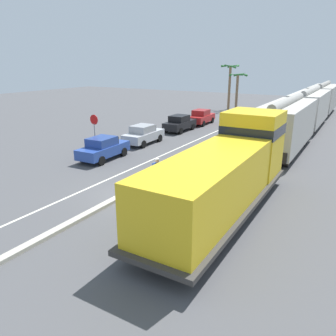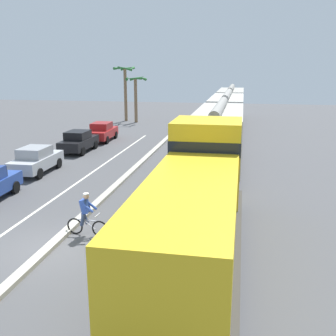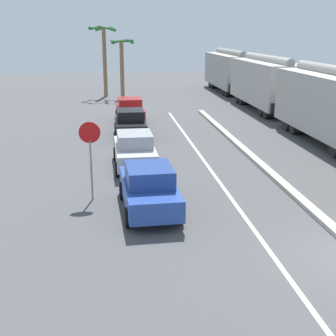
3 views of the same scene
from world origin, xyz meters
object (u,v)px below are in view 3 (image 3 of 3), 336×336
(hopper_car_lead, at_px, (335,106))
(palm_tree_far, at_px, (122,55))
(stop_sign, at_px, (90,146))
(parked_car_red, at_px, (130,110))
(hopper_car_middle, at_px, (266,83))
(palm_tree_near, at_px, (104,44))
(hopper_car_trailing, at_px, (229,71))
(parked_car_silver, at_px, (135,150))
(parked_car_black, at_px, (130,123))
(parked_car_blue, at_px, (149,188))

(hopper_car_lead, relative_size, palm_tree_far, 1.96)
(stop_sign, bearing_deg, parked_car_red, 82.48)
(hopper_car_middle, distance_m, palm_tree_near, 15.74)
(hopper_car_trailing, relative_size, parked_car_silver, 2.50)
(stop_sign, relative_size, palm_tree_near, 0.44)
(palm_tree_near, bearing_deg, parked_car_black, -84.88)
(hopper_car_trailing, height_order, parked_car_blue, hopper_car_trailing)
(hopper_car_lead, distance_m, hopper_car_middle, 11.60)
(hopper_car_middle, xyz_separation_m, palm_tree_near, (-12.40, 9.31, 2.67))
(parked_car_blue, height_order, parked_car_silver, same)
(hopper_car_middle, relative_size, palm_tree_near, 1.62)
(parked_car_blue, bearing_deg, hopper_car_middle, 62.26)
(parked_car_blue, relative_size, parked_car_silver, 1.01)
(hopper_car_lead, bearing_deg, palm_tree_far, 118.65)
(parked_car_silver, bearing_deg, parked_car_red, 88.76)
(hopper_car_middle, bearing_deg, parked_car_black, -141.43)
(hopper_car_middle, distance_m, parked_car_red, 11.38)
(parked_car_black, distance_m, parked_car_red, 4.77)
(hopper_car_lead, relative_size, stop_sign, 3.68)
(parked_car_red, relative_size, palm_tree_far, 0.78)
(parked_car_red, height_order, stop_sign, stop_sign)
(parked_car_blue, relative_size, stop_sign, 1.48)
(hopper_car_middle, bearing_deg, palm_tree_near, 143.10)
(parked_car_silver, height_order, parked_car_black, same)
(palm_tree_far, bearing_deg, parked_car_black, -89.98)
(parked_car_blue, bearing_deg, hopper_car_lead, 39.11)
(hopper_car_lead, height_order, parked_car_silver, hopper_car_lead)
(hopper_car_trailing, xyz_separation_m, stop_sign, (-12.62, -30.53, -0.05))
(parked_car_black, relative_size, parked_car_red, 0.99)
(hopper_car_lead, distance_m, parked_car_black, 11.27)
(hopper_car_middle, height_order, hopper_car_trailing, same)
(hopper_car_middle, xyz_separation_m, stop_sign, (-12.62, -18.93, -0.05))
(hopper_car_lead, height_order, parked_car_red, hopper_car_lead)
(hopper_car_middle, relative_size, parked_car_red, 2.50)
(hopper_car_lead, xyz_separation_m, parked_car_red, (-10.63, 7.76, -1.26))
(palm_tree_near, bearing_deg, hopper_car_lead, -59.33)
(hopper_car_trailing, xyz_separation_m, palm_tree_near, (-12.40, -2.29, 2.67))
(parked_car_silver, bearing_deg, hopper_car_middle, 53.91)
(hopper_car_middle, xyz_separation_m, hopper_car_trailing, (0.00, 11.60, 0.00))
(parked_car_red, bearing_deg, palm_tree_near, 97.66)
(hopper_car_lead, xyz_separation_m, hopper_car_trailing, (0.00, 23.20, 0.00))
(hopper_car_middle, bearing_deg, hopper_car_lead, -90.00)
(parked_car_black, bearing_deg, parked_car_silver, -90.68)
(palm_tree_near, bearing_deg, stop_sign, -90.45)
(hopper_car_middle, xyz_separation_m, parked_car_red, (-10.63, -3.84, -1.26))
(hopper_car_trailing, height_order, parked_car_red, hopper_car_trailing)
(hopper_car_trailing, relative_size, parked_car_black, 2.52)
(hopper_car_middle, xyz_separation_m, palm_tree_far, (-10.80, 8.17, 1.80))
(stop_sign, bearing_deg, hopper_car_lead, 30.15)
(hopper_car_trailing, distance_m, parked_car_blue, 33.62)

